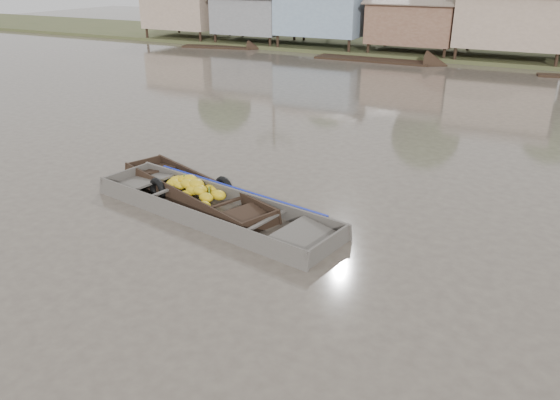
% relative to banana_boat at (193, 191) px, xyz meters
% --- Properties ---
extents(ground, '(120.00, 120.00, 0.00)m').
position_rel_banana_boat_xyz_m(ground, '(2.39, -1.22, -0.16)').
color(ground, '#4F453C').
rests_on(ground, ground).
extents(riverbank, '(120.00, 12.47, 10.22)m').
position_rel_banana_boat_xyz_m(riverbank, '(5.42, 30.64, 2.91)').
color(riverbank, '#384723').
rests_on(riverbank, ground).
extents(banana_boat, '(5.72, 3.27, 0.80)m').
position_rel_banana_boat_xyz_m(banana_boat, '(0.00, 0.00, 0.00)').
color(banana_boat, black).
rests_on(banana_boat, ground).
extents(viewer_boat, '(7.22, 3.07, 0.56)m').
position_rel_banana_boat_xyz_m(viewer_boat, '(1.16, -0.71, -0.11)').
color(viewer_boat, '#49443E').
rests_on(viewer_boat, ground).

